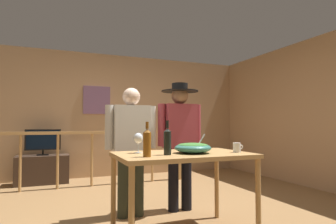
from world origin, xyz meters
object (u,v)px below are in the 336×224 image
Objects in this scene: flat_screen_tv at (43,140)px; tv_console at (43,169)px; wine_glass at (138,139)px; wine_bottle_dark at (167,141)px; framed_picture at (97,100)px; stair_railing at (106,149)px; wine_bottle_amber at (147,142)px; mug_white at (237,147)px; person_standing_left at (131,140)px; person_standing_right at (180,134)px; serving_table at (183,162)px; salad_bowl at (193,147)px.

tv_console is at bearing 90.00° from flat_screen_tv.
wine_bottle_dark is (0.20, -0.26, -0.01)m from wine_glass.
framed_picture reaches higher than stair_railing.
wine_bottle_amber is at bearing -160.64° from wine_bottle_dark.
tv_console is 8.17× the size of mug_white.
person_standing_left reaches higher than tv_console.
flat_screen_tv is at bearing -162.00° from framed_picture.
person_standing_right reaches higher than tv_console.
wine_bottle_amber is 0.96× the size of wine_bottle_dark.
person_standing_left is at bearing 132.75° from mug_white.
wine_bottle_amber is (-0.02, -0.33, -0.01)m from wine_glass.
tv_console is 3.01× the size of wine_bottle_amber.
wine_bottle_dark is at bearing -87.82° from stair_railing.
stair_railing is 20.55× the size of wine_glass.
wine_bottle_dark is (0.10, -2.70, 0.28)m from stair_railing.
tv_console is 0.53m from flat_screen_tv.
tv_console is 0.56× the size of person_standing_right.
wine_bottle_dark is 0.88m from person_standing_left.
flat_screen_tv is 3.76m from mug_white.
wine_glass is 0.12× the size of person_standing_right.
person_standing_left is 0.94× the size of person_standing_right.
framed_picture is 5.20× the size of mug_white.
wine_bottle_amber reaches higher than tv_console.
framed_picture reaches higher than person_standing_left.
wine_glass is at bearing 87.01° from wine_bottle_amber.
serving_table is 0.84m from person_standing_left.
salad_bowl is (1.43, -3.20, 0.60)m from tv_console.
wine_bottle_dark is at bearing -51.87° from wine_glass.
framed_picture reaches higher than wine_bottle_amber.
wine_bottle_dark is at bearing -70.45° from flat_screen_tv.
salad_bowl is at bearing -81.67° from stair_railing.
stair_railing is 3.12× the size of serving_table.
person_standing_left is (1.03, -2.38, 0.63)m from tv_console.
serving_table is (1.35, -3.14, 0.46)m from tv_console.
tv_console is 3.83m from mug_white.
flat_screen_tv is at bearing -54.69° from person_standing_right.
tv_console is at bearing 152.06° from stair_railing.
flat_screen_tv is at bearing 105.68° from wine_bottle_amber.
person_standing_right reaches higher than person_standing_left.
serving_table is at bearing 112.43° from person_standing_left.
mug_white reaches higher than serving_table.
framed_picture is 0.38× the size of person_standing_left.
person_standing_right reaches higher than wine_bottle_amber.
salad_bowl is (0.08, -0.06, 0.14)m from serving_table.
person_standing_right reaches higher than flat_screen_tv.
wine_glass is at bearing 157.33° from salad_bowl.
framed_picture is at bearing -89.13° from person_standing_left.
serving_table is 6.60× the size of wine_glass.
person_standing_left reaches higher than wine_bottle_amber.
wine_bottle_dark is 0.21× the size of person_standing_left.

